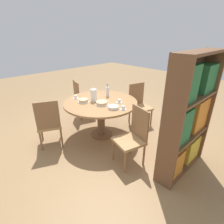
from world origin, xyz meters
The scene contains 15 objects.
ground_plane centered at (0.00, 0.00, 0.00)m, with size 14.00×14.00×0.00m, color #937047.
dining_table centered at (0.00, 0.00, 0.63)m, with size 1.44×1.44×0.75m.
chair_a centered at (0.18, 0.98, 0.48)m, with size 0.51×0.51×0.94m.
chair_b centered at (-0.98, 0.20, 0.48)m, with size 0.52×0.52×0.94m.
chair_c centered at (-0.22, -0.98, 0.48)m, with size 0.52×0.52×0.94m.
chair_d centered at (0.94, -0.35, 0.48)m, with size 0.56×0.56×0.94m.
bookshelf centered at (-0.25, 1.60, 0.85)m, with size 1.04×0.28×1.79m.
coffee_pot centered at (0.09, -0.10, 0.88)m, with size 0.12×0.12×0.28m.
water_bottle centered at (-0.30, -0.12, 0.86)m, with size 0.07×0.07×0.26m.
cake_main centered at (0.09, 0.15, 0.78)m, with size 0.24×0.24×0.06m.
cake_second centered at (0.27, -0.19, 0.78)m, with size 0.21×0.21×0.06m.
cup_a centered at (-0.21, 0.30, 0.78)m, with size 0.11×0.11×0.07m.
cup_b centered at (0.26, -0.47, 0.78)m, with size 0.11×0.11×0.07m.
cup_c centered at (-0.03, 0.58, 0.78)m, with size 0.11×0.11×0.07m.
plate_stack centered at (0.07, 0.43, 0.78)m, with size 0.19×0.19×0.05m.
Camera 1 is at (2.04, 2.47, 1.98)m, focal length 28.00 mm.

